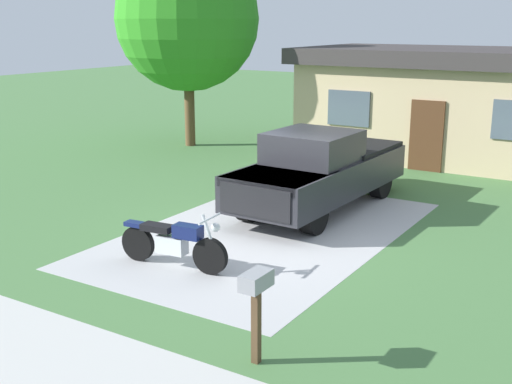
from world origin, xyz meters
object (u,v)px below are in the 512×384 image
(pickup_truck, at_px, (321,169))
(motorcycle, at_px, (174,242))
(mailbox, at_px, (256,293))
(shade_tree, at_px, (187,19))
(neighbor_house, at_px, (452,102))

(pickup_truck, bearing_deg, motorcycle, -96.00)
(mailbox, height_order, shade_tree, shade_tree)
(shade_tree, bearing_deg, neighbor_house, 18.97)
(motorcycle, relative_size, mailbox, 1.76)
(motorcycle, relative_size, neighbor_house, 0.23)
(mailbox, xyz_separation_m, shade_tree, (-10.17, 11.88, 3.42))
(pickup_truck, xyz_separation_m, shade_tree, (-7.62, 4.84, 3.45))
(neighbor_house, bearing_deg, mailbox, -83.47)
(motorcycle, distance_m, shade_tree, 12.69)
(pickup_truck, bearing_deg, neighbor_house, 83.66)
(pickup_truck, height_order, neighbor_house, neighbor_house)
(motorcycle, height_order, pickup_truck, pickup_truck)
(mailbox, bearing_deg, pickup_truck, 109.94)
(mailbox, xyz_separation_m, neighbor_house, (-1.69, 14.80, 0.81))
(neighbor_house, bearing_deg, shade_tree, -161.03)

